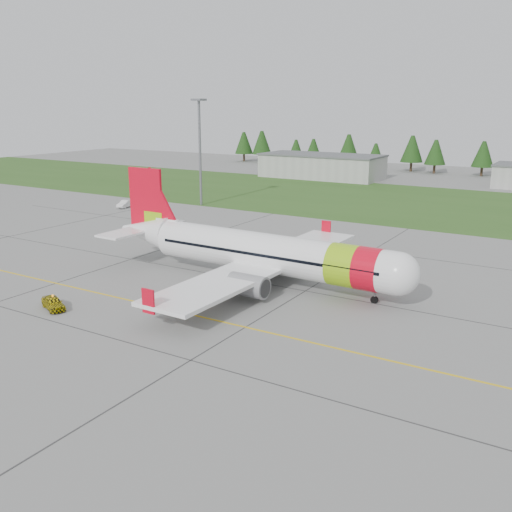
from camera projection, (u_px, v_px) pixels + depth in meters
The scene contains 9 objects.
ground at pixel (99, 334), 49.36m from camera, with size 320.00×320.00×0.00m, color gray.
aircraft at pixel (263, 253), 63.09m from camera, with size 38.84×35.64×11.77m.
follow_me_car at pixel (52, 291), 55.02m from camera, with size 1.51×1.27×3.74m, color yellow.
service_van at pixel (125, 197), 109.88m from camera, with size 1.49×1.41×4.28m, color white.
grass_strip at pixel (397, 202), 117.09m from camera, with size 320.00×50.00×0.03m, color #30561E.
taxi_guideline at pixel (160, 307), 55.96m from camera, with size 120.00×0.25×0.02m, color gold.
hangar_west at pixel (322, 167), 154.51m from camera, with size 32.00×14.00×6.00m, color #A8A8A3.
floodlight_mast at pixel (200, 154), 110.76m from camera, with size 0.50×0.50×20.00m, color slate.
treeline at pixel (460, 157), 162.07m from camera, with size 160.00×8.00×10.00m, color #1C3F14, non-canonical shape.
Camera 1 is at (35.52, -32.20, 19.25)m, focal length 40.00 mm.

